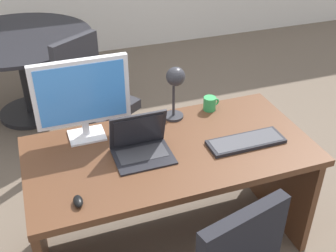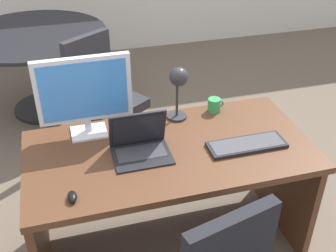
{
  "view_description": "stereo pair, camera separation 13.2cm",
  "coord_description": "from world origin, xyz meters",
  "px_view_note": "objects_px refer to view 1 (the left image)",
  "views": [
    {
      "loc": [
        -0.63,
        -1.73,
        2.08
      ],
      "look_at": [
        0.0,
        0.04,
        0.86
      ],
      "focal_mm": 44.97,
      "sensor_mm": 36.0,
      "label": 1
    },
    {
      "loc": [
        -0.51,
        -1.77,
        2.08
      ],
      "look_at": [
        0.0,
        0.04,
        0.86
      ],
      "focal_mm": 44.97,
      "sensor_mm": 36.0,
      "label": 2
    }
  ],
  "objects_px": {
    "keyboard": "(246,142)",
    "laptop": "(140,141)",
    "monitor": "(82,95)",
    "desk": "(168,174)",
    "desk_lamp": "(175,83)",
    "meeting_chair_near": "(95,108)",
    "mouse": "(78,201)",
    "coffee_mug": "(210,103)",
    "meeting_table": "(20,56)"
  },
  "relations": [
    {
      "from": "keyboard",
      "to": "laptop",
      "type": "bearing_deg",
      "value": 168.24
    },
    {
      "from": "monitor",
      "to": "keyboard",
      "type": "xyz_separation_m",
      "value": [
        0.81,
        -0.36,
        -0.25
      ]
    },
    {
      "from": "desk",
      "to": "laptop",
      "type": "distance_m",
      "value": 0.33
    },
    {
      "from": "desk",
      "to": "desk_lamp",
      "type": "distance_m",
      "value": 0.52
    },
    {
      "from": "meeting_chair_near",
      "to": "laptop",
      "type": "bearing_deg",
      "value": -87.62
    },
    {
      "from": "laptop",
      "to": "meeting_chair_near",
      "type": "bearing_deg",
      "value": 92.38
    },
    {
      "from": "mouse",
      "to": "coffee_mug",
      "type": "xyz_separation_m",
      "value": [
        0.91,
        0.57,
        0.03
      ]
    },
    {
      "from": "meeting_chair_near",
      "to": "mouse",
      "type": "bearing_deg",
      "value": -102.74
    },
    {
      "from": "coffee_mug",
      "to": "meeting_chair_near",
      "type": "relative_size",
      "value": 0.11
    },
    {
      "from": "monitor",
      "to": "meeting_chair_near",
      "type": "height_order",
      "value": "monitor"
    },
    {
      "from": "monitor",
      "to": "coffee_mug",
      "type": "distance_m",
      "value": 0.81
    },
    {
      "from": "mouse",
      "to": "desk_lamp",
      "type": "distance_m",
      "value": 0.89
    },
    {
      "from": "meeting_table",
      "to": "meeting_chair_near",
      "type": "bearing_deg",
      "value": -56.26
    },
    {
      "from": "laptop",
      "to": "coffee_mug",
      "type": "height_order",
      "value": "laptop"
    },
    {
      "from": "keyboard",
      "to": "meeting_table",
      "type": "distance_m",
      "value": 2.32
    },
    {
      "from": "keyboard",
      "to": "meeting_table",
      "type": "xyz_separation_m",
      "value": [
        -1.11,
        2.03,
        -0.17
      ]
    },
    {
      "from": "meeting_table",
      "to": "desk_lamp",
      "type": "bearing_deg",
      "value": -63.51
    },
    {
      "from": "laptop",
      "to": "mouse",
      "type": "height_order",
      "value": "laptop"
    },
    {
      "from": "mouse",
      "to": "coffee_mug",
      "type": "height_order",
      "value": "coffee_mug"
    },
    {
      "from": "meeting_table",
      "to": "meeting_chair_near",
      "type": "xyz_separation_m",
      "value": [
        0.49,
        -0.74,
        -0.21
      ]
    },
    {
      "from": "desk",
      "to": "mouse",
      "type": "height_order",
      "value": "mouse"
    },
    {
      "from": "monitor",
      "to": "keyboard",
      "type": "height_order",
      "value": "monitor"
    },
    {
      "from": "keyboard",
      "to": "coffee_mug",
      "type": "bearing_deg",
      "value": 95.27
    },
    {
      "from": "desk",
      "to": "meeting_table",
      "type": "relative_size",
      "value": 1.2
    },
    {
      "from": "laptop",
      "to": "coffee_mug",
      "type": "relative_size",
      "value": 2.97
    },
    {
      "from": "mouse",
      "to": "meeting_table",
      "type": "xyz_separation_m",
      "value": [
        -0.16,
        2.2,
        -0.17
      ]
    },
    {
      "from": "monitor",
      "to": "meeting_table",
      "type": "xyz_separation_m",
      "value": [
        -0.3,
        1.67,
        -0.42
      ]
    },
    {
      "from": "laptop",
      "to": "meeting_table",
      "type": "relative_size",
      "value": 0.24
    },
    {
      "from": "laptop",
      "to": "mouse",
      "type": "bearing_deg",
      "value": -142.71
    },
    {
      "from": "desk_lamp",
      "to": "keyboard",
      "type": "bearing_deg",
      "value": -52.67
    },
    {
      "from": "coffee_mug",
      "to": "meeting_table",
      "type": "relative_size",
      "value": 0.08
    },
    {
      "from": "desk_lamp",
      "to": "meeting_chair_near",
      "type": "relative_size",
      "value": 0.37
    },
    {
      "from": "laptop",
      "to": "meeting_chair_near",
      "type": "distance_m",
      "value": 1.26
    },
    {
      "from": "desk_lamp",
      "to": "coffee_mug",
      "type": "bearing_deg",
      "value": 7.7
    },
    {
      "from": "coffee_mug",
      "to": "meeting_table",
      "type": "xyz_separation_m",
      "value": [
        -1.07,
        1.63,
        -0.2
      ]
    },
    {
      "from": "keyboard",
      "to": "coffee_mug",
      "type": "height_order",
      "value": "coffee_mug"
    },
    {
      "from": "monitor",
      "to": "mouse",
      "type": "height_order",
      "value": "monitor"
    },
    {
      "from": "desk",
      "to": "monitor",
      "type": "relative_size",
      "value": 3.02
    },
    {
      "from": "keyboard",
      "to": "meeting_chair_near",
      "type": "distance_m",
      "value": 1.48
    },
    {
      "from": "desk_lamp",
      "to": "mouse",
      "type": "bearing_deg",
      "value": -141.15
    },
    {
      "from": "desk",
      "to": "laptop",
      "type": "relative_size",
      "value": 5.1
    },
    {
      "from": "laptop",
      "to": "mouse",
      "type": "distance_m",
      "value": 0.48
    },
    {
      "from": "keyboard",
      "to": "meeting_chair_near",
      "type": "xyz_separation_m",
      "value": [
        -0.62,
        1.29,
        -0.38
      ]
    },
    {
      "from": "desk",
      "to": "keyboard",
      "type": "bearing_deg",
      "value": -19.06
    },
    {
      "from": "coffee_mug",
      "to": "meeting_chair_near",
      "type": "bearing_deg",
      "value": 122.98
    },
    {
      "from": "monitor",
      "to": "desk_lamp",
      "type": "height_order",
      "value": "monitor"
    },
    {
      "from": "desk",
      "to": "desk_lamp",
      "type": "height_order",
      "value": "desk_lamp"
    },
    {
      "from": "desk",
      "to": "meeting_chair_near",
      "type": "bearing_deg",
      "value": 100.31
    },
    {
      "from": "meeting_chair_near",
      "to": "meeting_table",
      "type": "bearing_deg",
      "value": 123.74
    },
    {
      "from": "laptop",
      "to": "desk_lamp",
      "type": "relative_size",
      "value": 0.89
    }
  ]
}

